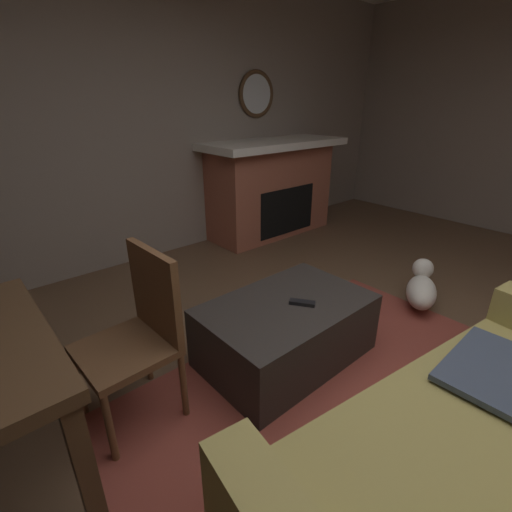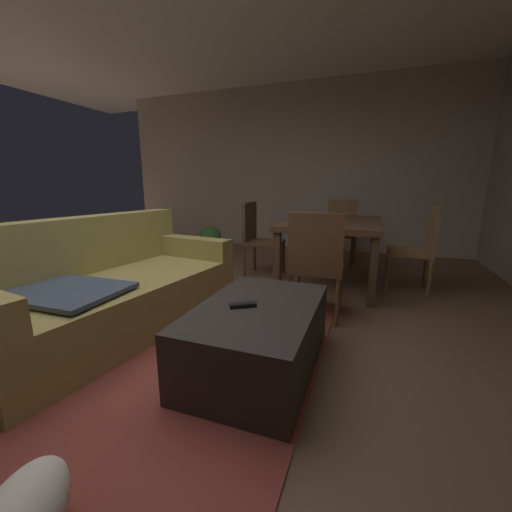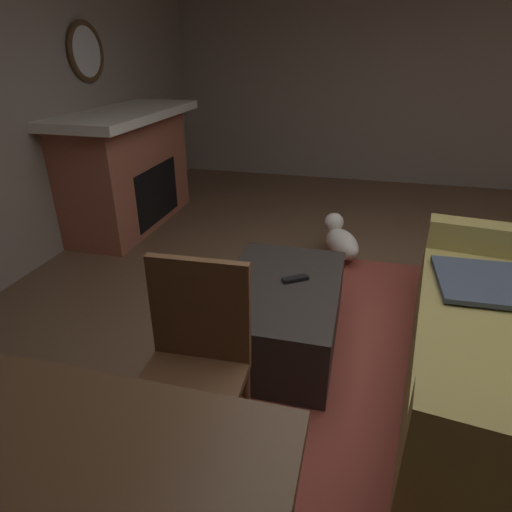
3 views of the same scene
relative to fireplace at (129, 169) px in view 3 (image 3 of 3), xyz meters
The scene contains 9 objects.
floor 3.20m from the fireplace, 58.32° to the left, with size 9.59×9.59×0.00m, color brown.
wall_left 3.66m from the fireplace, 131.14° to the left, with size 0.12×6.51×2.85m, color gray.
area_rug 3.07m from the fireplace, 56.82° to the left, with size 2.60×2.00×0.01m, color brown.
fireplace is the anchor object (origin of this frame).
round_wall_mirror 1.11m from the fireplace, 90.00° to the right, with size 0.53×0.05×0.53m.
ottoman_coffee_table 2.54m from the fireplace, 48.90° to the left, with size 1.08×0.69×0.42m, color #2D2826.
tv_remote 2.53m from the fireplace, 51.02° to the left, with size 0.05×0.16×0.02m, color black.
dining_chair_west 3.04m from the fireplace, 33.71° to the left, with size 0.46×0.46×0.93m.
small_dog 2.24m from the fireplace, 80.65° to the left, with size 0.51×0.41×0.32m.
Camera 3 is at (2.21, -0.39, 1.70)m, focal length 30.26 mm.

